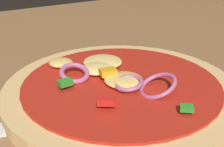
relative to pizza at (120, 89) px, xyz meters
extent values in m
cube|color=brown|center=(-0.06, -0.02, -0.03)|extent=(1.33, 0.98, 0.04)
cylinder|color=tan|center=(0.00, 0.00, 0.00)|extent=(0.26, 0.26, 0.01)
cylinder|color=red|center=(0.00, 0.00, 0.01)|extent=(0.21, 0.21, 0.00)
ellipsoid|color=#E5BC60|center=(-0.04, 0.08, 0.01)|extent=(0.03, 0.03, 0.01)
ellipsoid|color=#E5BC60|center=(0.00, 0.00, 0.01)|extent=(0.04, 0.04, 0.01)
ellipsoid|color=#EFCC72|center=(-0.01, 0.04, 0.01)|extent=(0.04, 0.04, 0.01)
ellipsoid|color=#EFCC72|center=(0.01, 0.05, 0.01)|extent=(0.05, 0.05, 0.01)
torus|color=#B25984|center=(0.00, -0.02, 0.01)|extent=(0.03, 0.03, 0.01)
torus|color=#B25984|center=(0.02, -0.04, 0.01)|extent=(0.05, 0.05, 0.02)
torus|color=#B25984|center=(-0.04, 0.03, 0.02)|extent=(0.03, 0.03, 0.02)
cube|color=#2D8C28|center=(0.02, -0.09, 0.01)|extent=(0.01, 0.01, 0.00)
cube|color=#2D8C28|center=(-0.06, 0.01, 0.02)|extent=(0.01, 0.01, 0.01)
cube|color=orange|center=(-0.01, 0.01, 0.02)|extent=(0.02, 0.02, 0.01)
cube|color=red|center=(-0.04, -0.04, 0.02)|extent=(0.02, 0.02, 0.01)
camera|label=1|loc=(-0.16, -0.26, 0.16)|focal=50.14mm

